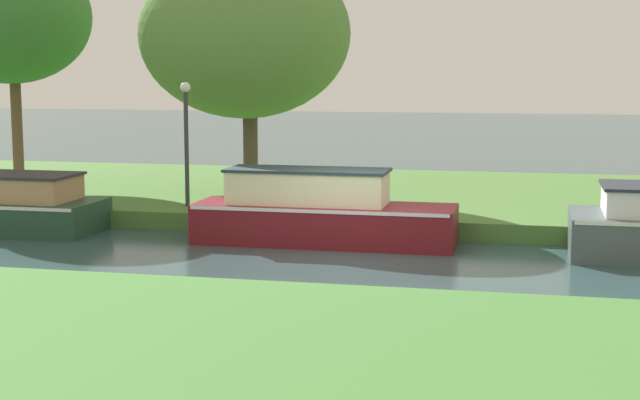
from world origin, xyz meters
The scene contains 8 objects.
ground_plane centered at (0.00, 0.00, 0.00)m, with size 120.00×120.00×0.00m, color #2E494B.
riverbank_far centered at (0.00, 7.00, 0.20)m, with size 72.00×10.00×0.40m, color #497534.
forest_narrowboat centered at (-7.98, 1.20, 0.53)m, with size 4.23×1.89×1.28m.
maroon_cruiser centered at (-0.96, 1.20, 0.64)m, with size 5.31×1.53×1.54m.
willow_tree_left centered at (-10.42, 5.63, 4.92)m, with size 4.22×4.76×6.33m.
willow_tree_centre centered at (-3.90, 5.54, 4.39)m, with size 5.42×3.88×6.11m.
lamp_post centered at (-4.51, 3.04, 2.20)m, with size 0.24×0.24×2.85m.
mooring_post_near centered at (5.26, 2.43, 0.79)m, with size 0.13×0.13×0.78m, color #473831.
Camera 1 is at (3.22, -17.26, 3.54)m, focal length 52.83 mm.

